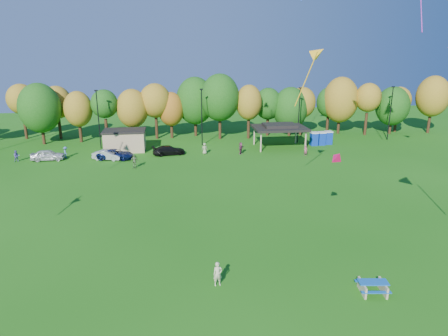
{
  "coord_description": "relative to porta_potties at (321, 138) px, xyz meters",
  "views": [
    {
      "loc": [
        -2.62,
        -23.18,
        15.06
      ],
      "look_at": [
        1.16,
        6.0,
        6.25
      ],
      "focal_mm": 32.0,
      "sensor_mm": 36.0,
      "label": 1
    }
  ],
  "objects": [
    {
      "name": "ground",
      "position": [
        -21.28,
        -37.82,
        -1.1
      ],
      "size": [
        160.0,
        160.0,
        0.0
      ],
      "primitive_type": "plane",
      "color": "#19600F",
      "rests_on": "ground"
    },
    {
      "name": "kite_flyer",
      "position": [
        -21.33,
        -37.98,
        -0.26
      ],
      "size": [
        0.66,
        0.49,
        1.68
      ],
      "primitive_type": "imported",
      "rotation": [
        0.0,
        0.0,
        0.15
      ],
      "color": "beige",
      "rests_on": "ground"
    },
    {
      "name": "car_b",
      "position": [
        -33.21,
        -4.92,
        -0.41
      ],
      "size": [
        4.43,
        2.66,
        1.38
      ],
      "primitive_type": "imported",
      "rotation": [
        0.0,
        0.0,
        1.26
      ],
      "color": "#A6A5AB",
      "rests_on": "ground"
    },
    {
      "name": "tree_line",
      "position": [
        -22.3,
        7.7,
        4.82
      ],
      "size": [
        93.57,
        10.55,
        11.15
      ],
      "color": "black",
      "rests_on": "ground"
    },
    {
      "name": "far_person_1",
      "position": [
        -14.02,
        -4.21,
        -0.21
      ],
      "size": [
        1.26,
        1.7,
        1.78
      ],
      "primitive_type": "imported",
      "rotation": [
        0.0,
        0.0,
        1.06
      ],
      "color": "#853757",
      "rests_on": "ground"
    },
    {
      "name": "car_d",
      "position": [
        -24.62,
        -3.26,
        -0.41
      ],
      "size": [
        5.0,
        2.74,
        1.37
      ],
      "primitive_type": "imported",
      "rotation": [
        0.0,
        0.0,
        1.75
      ],
      "color": "black",
      "rests_on": "ground"
    },
    {
      "name": "far_person_3",
      "position": [
        -39.34,
        -3.0,
        -0.29
      ],
      "size": [
        0.94,
        1.2,
        1.62
      ],
      "primitive_type": "imported",
      "rotation": [
        0.0,
        0.0,
        1.94
      ],
      "color": "#446296",
      "rests_on": "ground"
    },
    {
      "name": "car_c",
      "position": [
        -32.14,
        -4.76,
        -0.4
      ],
      "size": [
        5.43,
        3.33,
        1.4
      ],
      "primitive_type": "imported",
      "rotation": [
        0.0,
        0.0,
        1.36
      ],
      "color": "#0C194C",
      "rests_on": "ground"
    },
    {
      "name": "far_person_0",
      "position": [
        -4.74,
        -6.31,
        -0.31
      ],
      "size": [
        0.66,
        0.68,
        1.57
      ],
      "primitive_type": "imported",
      "rotation": [
        0.0,
        0.0,
        2.3
      ],
      "color": "#A34D5C",
      "rests_on": "ground"
    },
    {
      "name": "pavilion",
      "position": [
        -7.28,
        -0.82,
        2.13
      ],
      "size": [
        8.2,
        6.2,
        3.77
      ],
      "color": "tan",
      "rests_on": "ground"
    },
    {
      "name": "porta_potties",
      "position": [
        0.0,
        0.0,
        0.0
      ],
      "size": [
        3.75,
        1.63,
        2.18
      ],
      "color": "#0C32A6",
      "rests_on": "ground"
    },
    {
      "name": "far_person_5",
      "position": [
        -19.35,
        -3.49,
        -0.26
      ],
      "size": [
        0.85,
        0.58,
        1.68
      ],
      "primitive_type": "imported",
      "rotation": [
        0.0,
        0.0,
        3.19
      ],
      "color": "#97A36F",
      "rests_on": "ground"
    },
    {
      "name": "utility_building",
      "position": [
        -31.28,
        0.18,
        0.54
      ],
      "size": [
        6.3,
        4.3,
        3.25
      ],
      "color": "tan",
      "rests_on": "ground"
    },
    {
      "name": "kite_12",
      "position": [
        -11.39,
        -32.7,
        6.01
      ],
      "size": [
        1.1,
        1.38,
        1.26
      ],
      "color": "#D80C4F"
    },
    {
      "name": "far_person_2",
      "position": [
        -29.1,
        -9.58,
        -0.18
      ],
      "size": [
        1.16,
        0.72,
        1.84
      ],
      "primitive_type": "imported",
      "rotation": [
        0.0,
        0.0,
        6.02
      ],
      "color": "#617D4D",
      "rests_on": "ground"
    },
    {
      "name": "lamp_posts",
      "position": [
        -19.28,
        2.18,
        3.8
      ],
      "size": [
        64.5,
        0.25,
        9.09
      ],
      "color": "black",
      "rests_on": "ground"
    },
    {
      "name": "picnic_table",
      "position": [
        -11.57,
        -40.11,
        -0.63
      ],
      "size": [
        2.05,
        1.77,
        0.81
      ],
      "rotation": [
        0.0,
        0.0,
        -0.13
      ],
      "color": "tan",
      "rests_on": "ground"
    },
    {
      "name": "car_a",
      "position": [
        -41.49,
        -4.15,
        -0.33
      ],
      "size": [
        4.62,
        2.15,
        1.53
      ],
      "primitive_type": "imported",
      "rotation": [
        0.0,
        0.0,
        1.65
      ],
      "color": "silver",
      "rests_on": "ground"
    },
    {
      "name": "kite_7",
      "position": [
        -10.97,
        -25.8,
        13.55
      ],
      "size": [
        3.11,
        2.32,
        5.47
      ],
      "color": "gold"
    },
    {
      "name": "far_person_4",
      "position": [
        -45.57,
        -4.31,
        -0.3
      ],
      "size": [
        0.95,
        0.85,
        1.6
      ],
      "primitive_type": "imported",
      "rotation": [
        0.0,
        0.0,
        0.38
      ],
      "color": "#52489F",
      "rests_on": "ground"
    }
  ]
}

